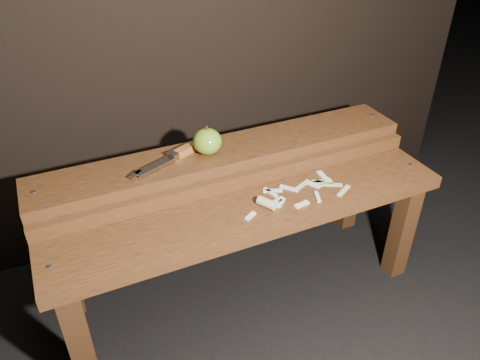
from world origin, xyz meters
name	(u,v)px	position (x,y,z in m)	size (l,w,h in m)	color
ground	(247,298)	(0.00, 0.00, 0.00)	(60.00, 60.00, 0.00)	black
bench_front_tier	(257,229)	(0.00, -0.06, 0.35)	(1.20, 0.20, 0.42)	#3A1F0E
bench_rear_tier	(226,173)	(0.00, 0.17, 0.41)	(1.20, 0.21, 0.50)	#3A1F0E
apple	(207,141)	(-0.06, 0.17, 0.54)	(0.09, 0.09, 0.09)	olive
knife	(181,152)	(-0.14, 0.19, 0.51)	(0.27, 0.13, 0.02)	#985121
apple_scraps	(289,195)	(0.11, -0.04, 0.43)	(0.36, 0.14, 0.03)	beige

